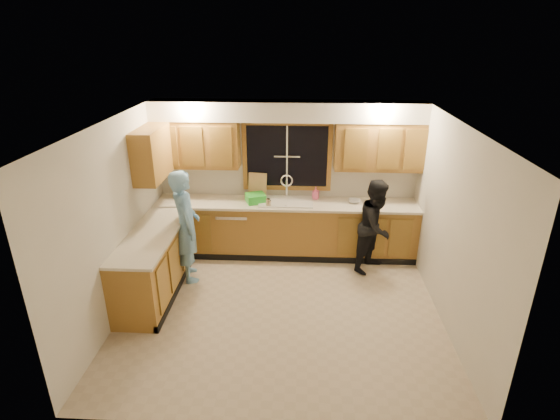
# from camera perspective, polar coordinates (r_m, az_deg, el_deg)

# --- Properties ---
(floor) EXTENTS (4.20, 4.20, 0.00)m
(floor) POSITION_cam_1_polar(r_m,az_deg,el_deg) (6.04, 0.12, -12.79)
(floor) COLOR #BEAB92
(floor) RESTS_ON ground
(ceiling) EXTENTS (4.20, 4.20, 0.00)m
(ceiling) POSITION_cam_1_polar(r_m,az_deg,el_deg) (5.03, 0.14, 11.12)
(ceiling) COLOR silver
(wall_back) EXTENTS (4.20, 0.00, 4.20)m
(wall_back) POSITION_cam_1_polar(r_m,az_deg,el_deg) (7.19, 0.90, 4.35)
(wall_back) COLOR beige
(wall_back) RESTS_ON ground
(wall_left) EXTENTS (0.00, 3.80, 3.80)m
(wall_left) POSITION_cam_1_polar(r_m,az_deg,el_deg) (5.90, -20.70, -1.37)
(wall_left) COLOR beige
(wall_left) RESTS_ON ground
(wall_right) EXTENTS (0.00, 3.80, 3.80)m
(wall_right) POSITION_cam_1_polar(r_m,az_deg,el_deg) (5.72, 21.66, -2.28)
(wall_right) COLOR beige
(wall_right) RESTS_ON ground
(base_cabinets_back) EXTENTS (4.20, 0.60, 0.88)m
(base_cabinets_back) POSITION_cam_1_polar(r_m,az_deg,el_deg) (7.21, 0.77, -2.53)
(base_cabinets_back) COLOR #A2712F
(base_cabinets_back) RESTS_ON ground
(base_cabinets_left) EXTENTS (0.60, 1.90, 0.88)m
(base_cabinets_left) POSITION_cam_1_polar(r_m,az_deg,el_deg) (6.43, -16.06, -6.80)
(base_cabinets_left) COLOR #A2712F
(base_cabinets_left) RESTS_ON ground
(countertop_back) EXTENTS (4.20, 0.63, 0.04)m
(countertop_back) POSITION_cam_1_polar(r_m,az_deg,el_deg) (7.01, 0.79, 0.82)
(countertop_back) COLOR beige
(countertop_back) RESTS_ON base_cabinets_back
(countertop_left) EXTENTS (0.63, 1.90, 0.04)m
(countertop_left) POSITION_cam_1_polar(r_m,az_deg,el_deg) (6.22, -16.38, -3.10)
(countertop_left) COLOR beige
(countertop_left) RESTS_ON base_cabinets_left
(upper_cabinets_left) EXTENTS (1.35, 0.33, 0.75)m
(upper_cabinets_left) POSITION_cam_1_polar(r_m,az_deg,el_deg) (7.06, -10.88, 8.48)
(upper_cabinets_left) COLOR #A2712F
(upper_cabinets_left) RESTS_ON wall_back
(upper_cabinets_right) EXTENTS (1.35, 0.33, 0.75)m
(upper_cabinets_right) POSITION_cam_1_polar(r_m,az_deg,el_deg) (6.96, 12.80, 8.12)
(upper_cabinets_right) COLOR #A2712F
(upper_cabinets_right) RESTS_ON wall_back
(upper_cabinets_return) EXTENTS (0.33, 0.90, 0.75)m
(upper_cabinets_return) POSITION_cam_1_polar(r_m,az_deg,el_deg) (6.64, -16.40, 7.06)
(upper_cabinets_return) COLOR #A2712F
(upper_cabinets_return) RESTS_ON wall_left
(soffit) EXTENTS (4.20, 0.35, 0.30)m
(soffit) POSITION_cam_1_polar(r_m,az_deg,el_deg) (6.75, 0.90, 12.78)
(soffit) COLOR white
(soffit) RESTS_ON wall_back
(window_frame) EXTENTS (1.44, 0.03, 1.14)m
(window_frame) POSITION_cam_1_polar(r_m,az_deg,el_deg) (7.08, 0.92, 7.02)
(window_frame) COLOR black
(window_frame) RESTS_ON wall_back
(sink) EXTENTS (0.86, 0.52, 0.57)m
(sink) POSITION_cam_1_polar(r_m,az_deg,el_deg) (7.04, 0.79, 0.62)
(sink) COLOR silver
(sink) RESTS_ON countertop_back
(dishwasher) EXTENTS (0.60, 0.56, 0.82)m
(dishwasher) POSITION_cam_1_polar(r_m,az_deg,el_deg) (7.29, -5.93, -2.61)
(dishwasher) COLOR white
(dishwasher) RESTS_ON floor
(stove) EXTENTS (0.58, 0.75, 0.90)m
(stove) POSITION_cam_1_polar(r_m,az_deg,el_deg) (5.97, -17.77, -9.36)
(stove) COLOR white
(stove) RESTS_ON floor
(man) EXTENTS (0.61, 0.73, 1.70)m
(man) POSITION_cam_1_polar(r_m,az_deg,el_deg) (6.49, -12.18, -2.07)
(man) COLOR #76AFE0
(man) RESTS_ON floor
(woman) EXTENTS (0.88, 0.90, 1.46)m
(woman) POSITION_cam_1_polar(r_m,az_deg,el_deg) (6.79, 12.49, -2.05)
(woman) COLOR black
(woman) RESTS_ON floor
(knife_block) EXTENTS (0.12, 0.10, 0.20)m
(knife_block) POSITION_cam_1_polar(r_m,az_deg,el_deg) (7.33, -13.03, 2.23)
(knife_block) COLOR olive
(knife_block) RESTS_ON countertop_back
(cutting_board) EXTENTS (0.32, 0.15, 0.40)m
(cutting_board) POSITION_cam_1_polar(r_m,az_deg,el_deg) (7.18, -2.96, 3.25)
(cutting_board) COLOR tan
(cutting_board) RESTS_ON countertop_back
(dish_crate) EXTENTS (0.37, 0.36, 0.14)m
(dish_crate) POSITION_cam_1_polar(r_m,az_deg,el_deg) (7.01, -3.21, 1.56)
(dish_crate) COLOR green
(dish_crate) RESTS_ON countertop_back
(soap_bottle) EXTENTS (0.12, 0.12, 0.20)m
(soap_bottle) POSITION_cam_1_polar(r_m,az_deg,el_deg) (7.15, 4.69, 2.23)
(soap_bottle) COLOR #F55D8F
(soap_bottle) RESTS_ON countertop_back
(bowl) EXTENTS (0.23, 0.23, 0.05)m
(bowl) POSITION_cam_1_polar(r_m,az_deg,el_deg) (7.10, 9.68, 1.16)
(bowl) COLOR silver
(bowl) RESTS_ON countertop_back
(can_left) EXTENTS (0.09, 0.09, 0.13)m
(can_left) POSITION_cam_1_polar(r_m,az_deg,el_deg) (6.81, -1.58, 0.93)
(can_left) COLOR #BCA890
(can_left) RESTS_ON countertop_back
(can_right) EXTENTS (0.07, 0.07, 0.11)m
(can_right) POSITION_cam_1_polar(r_m,az_deg,el_deg) (6.81, -1.42, 0.80)
(can_right) COLOR #BCA890
(can_right) RESTS_ON countertop_back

